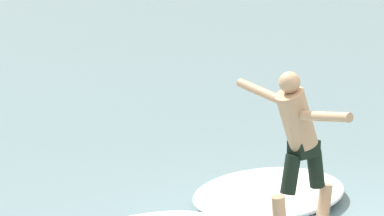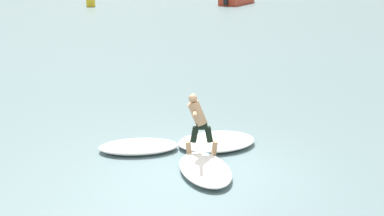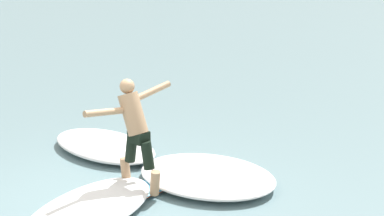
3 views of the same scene
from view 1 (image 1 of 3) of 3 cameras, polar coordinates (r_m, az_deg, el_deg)
name	(u,v)px [view 1 (image 1 of 3)]	position (r m, az deg, el deg)	size (l,w,h in m)	color
surfer	(298,137)	(8.71, 6.66, -1.79)	(0.84, 1.45, 1.54)	tan
wave_foam_at_tail	(270,193)	(9.92, 4.91, -5.31)	(2.11, 1.60, 0.23)	white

